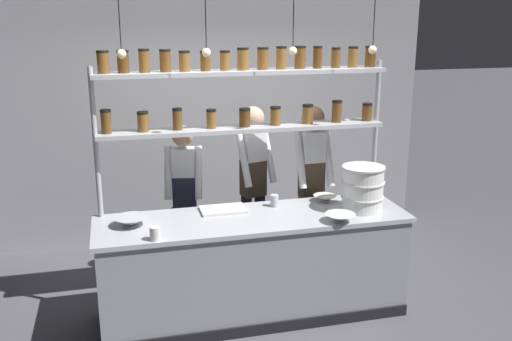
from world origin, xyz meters
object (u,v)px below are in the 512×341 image
spice_shelf_unit (244,101)px  serving_cup_by_board (274,201)px  prep_bowl_center_front (340,218)px  prep_bowl_near_left (131,221)px  chef_right (312,180)px  chef_center (253,179)px  chef_left (185,194)px  cutting_board (223,210)px  serving_cup_front (155,233)px  container_stack (363,188)px  prep_bowl_center_back (325,198)px

spice_shelf_unit → serving_cup_by_board: spice_shelf_unit is taller
prep_bowl_center_front → prep_bowl_near_left: bearing=168.8°
chef_right → chef_center: bearing=153.6°
chef_left → chef_center: size_ratio=0.91×
cutting_board → serving_cup_front: size_ratio=3.70×
container_stack → cutting_board: container_stack is taller
chef_center → prep_bowl_near_left: bearing=-165.1°
chef_right → cutting_board: 1.04m
cutting_board → chef_center: bearing=55.3°
chef_right → serving_cup_by_board: (-0.49, -0.38, -0.05)m
spice_shelf_unit → prep_bowl_near_left: bearing=-164.0°
chef_left → container_stack: chef_left is taller
serving_cup_front → prep_bowl_center_back: bearing=19.2°
spice_shelf_unit → container_stack: size_ratio=6.43×
chef_left → prep_bowl_center_back: chef_left is taller
chef_center → prep_bowl_near_left: 1.47m
chef_center → prep_bowl_center_back: chef_center is taller
cutting_board → serving_cup_by_board: 0.47m
container_stack → prep_bowl_center_front: container_stack is taller
spice_shelf_unit → chef_center: size_ratio=1.48×
serving_cup_by_board → chef_right: bearing=37.8°
prep_bowl_near_left → prep_bowl_center_front: (1.70, -0.34, -0.00)m
prep_bowl_near_left → cutting_board: bearing=12.1°
container_stack → serving_cup_by_board: bearing=158.4°
container_stack → chef_left: bearing=148.7°
container_stack → serving_cup_by_board: size_ratio=3.71×
container_stack → serving_cup_front: container_stack is taller
container_stack → serving_cup_by_board: 0.79m
chef_center → cutting_board: chef_center is taller
cutting_board → prep_bowl_near_left: prep_bowl_near_left is taller
prep_bowl_center_front → chef_left: bearing=136.1°
chef_left → chef_right: 1.25m
container_stack → prep_bowl_center_front: bearing=-142.7°
spice_shelf_unit → prep_bowl_center_back: spice_shelf_unit is taller
prep_bowl_center_front → prep_bowl_center_back: bearing=82.8°
chef_left → chef_center: 0.70m
container_stack → prep_bowl_center_back: size_ratio=1.88×
spice_shelf_unit → chef_center: 1.02m
serving_cup_by_board → serving_cup_front: bearing=-154.1°
chef_left → serving_cup_front: (-0.37, -1.14, 0.07)m
chef_right → serving_cup_front: chef_right is taller
prep_bowl_center_front → serving_cup_by_board: bearing=129.5°
cutting_board → serving_cup_by_board: size_ratio=3.71×
container_stack → serving_cup_front: size_ratio=3.70×
chef_right → serving_cup_by_board: bearing=-144.6°
chef_right → cutting_board: size_ratio=4.39×
chef_left → chef_center: (0.70, 0.02, 0.11)m
prep_bowl_center_front → prep_bowl_center_back: size_ratio=1.20×
container_stack → prep_bowl_near_left: bearing=176.9°
prep_bowl_near_left → serving_cup_by_board: 1.29m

